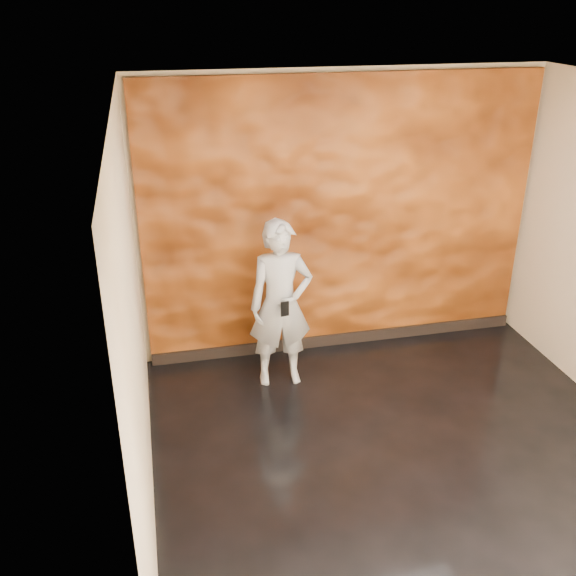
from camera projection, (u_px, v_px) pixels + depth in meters
The scene contains 5 objects.
room at pixel (424, 303), 4.54m from camera, with size 4.02×4.02×2.81m.
feature_wall at pixel (342, 219), 6.28m from camera, with size 3.90×0.06×2.75m, color #C0601F.
baseboard at pixel (339, 339), 6.80m from camera, with size 3.90×0.04×0.12m, color black.
man at pixel (281, 305), 5.86m from camera, with size 0.58×0.38×1.60m, color #9298A1.
phone at pixel (285, 309), 5.61m from camera, with size 0.07×0.01×0.14m, color black.
Camera 1 is at (-1.84, -3.76, 3.39)m, focal length 40.00 mm.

